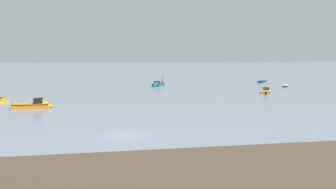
# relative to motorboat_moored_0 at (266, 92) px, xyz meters

# --- Properties ---
(ground_plane) EXTENTS (800.00, 800.00, 0.00)m
(ground_plane) POSITION_rel_motorboat_moored_0_xyz_m (-33.11, -35.56, -0.29)
(ground_plane) COLOR gray
(motorboat_moored_0) EXTENTS (3.87, 5.35, 1.94)m
(motorboat_moored_0) POSITION_rel_motorboat_moored_0_xyz_m (0.00, 0.00, 0.00)
(motorboat_moored_0) COLOR gold
(motorboat_moored_0) RESTS_ON ground
(rowboat_moored_1) EXTENTS (4.70, 4.24, 0.75)m
(rowboat_moored_1) POSITION_rel_motorboat_moored_0_xyz_m (12.82, 28.86, -0.09)
(rowboat_moored_1) COLOR #197084
(rowboat_moored_1) RESTS_ON ground
(motorboat_moored_1) EXTENTS (3.00, 4.74, 1.54)m
(motorboat_moored_1) POSITION_rel_motorboat_moored_0_xyz_m (-52.60, -5.75, -0.08)
(motorboat_moored_1) COLOR gold
(motorboat_moored_1) RESTS_ON ground
(motorboat_moored_2) EXTENTS (6.28, 2.25, 2.35)m
(motorboat_moored_2) POSITION_rel_motorboat_moored_0_xyz_m (-45.25, -13.92, 0.06)
(motorboat_moored_2) COLOR orange
(motorboat_moored_2) RESTS_ON ground
(motorboat_moored_3) EXTENTS (4.44, 5.60, 2.06)m
(motorboat_moored_3) POSITION_rel_motorboat_moored_0_xyz_m (-20.61, 21.73, 0.02)
(motorboat_moored_3) COLOR #197084
(motorboat_moored_3) RESTS_ON ground
(rowboat_moored_2) EXTENTS (3.18, 3.73, 0.58)m
(rowboat_moored_2) POSITION_rel_motorboat_moored_0_xyz_m (12.50, 14.45, -0.13)
(rowboat_moored_2) COLOR navy
(rowboat_moored_2) RESTS_ON ground
(channel_buoy) EXTENTS (0.90, 0.90, 2.30)m
(channel_buoy) POSITION_rel_motorboat_moored_0_xyz_m (-17.69, 30.23, 0.17)
(channel_buoy) COLOR red
(channel_buoy) RESTS_ON ground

